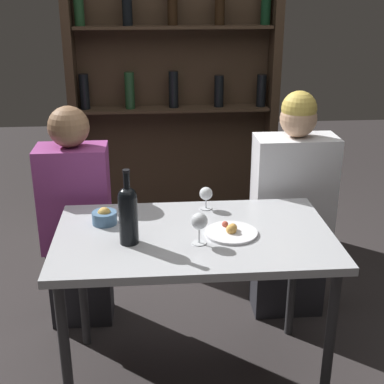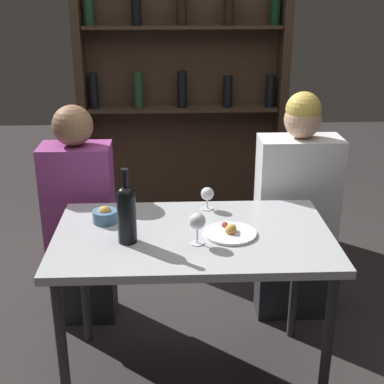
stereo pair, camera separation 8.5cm
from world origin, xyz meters
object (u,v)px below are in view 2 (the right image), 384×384
at_px(wine_glass_1, 197,222).
at_px(wine_bottle, 126,211).
at_px(seated_person_right, 295,214).
at_px(snack_bowl, 105,215).
at_px(food_plate_0, 230,232).
at_px(wine_glass_0, 207,195).
at_px(seated_person_left, 81,223).

bearing_deg(wine_glass_1, wine_bottle, 173.95).
bearing_deg(wine_glass_1, seated_person_right, 48.39).
bearing_deg(snack_bowl, food_plate_0, -15.44).
height_order(wine_glass_0, snack_bowl, wine_glass_0).
height_order(wine_bottle, seated_person_right, seated_person_right).
bearing_deg(snack_bowl, wine_glass_0, 15.80).
xyz_separation_m(food_plate_0, seated_person_left, (-0.74, 0.56, -0.20)).
bearing_deg(seated_person_left, seated_person_right, 0.00).
relative_size(wine_bottle, wine_glass_0, 2.95).
relative_size(wine_bottle, snack_bowl, 2.88).
bearing_deg(food_plate_0, wine_bottle, -173.61).
height_order(wine_bottle, wine_glass_0, wine_bottle).
relative_size(wine_glass_0, food_plate_0, 0.48).
relative_size(snack_bowl, seated_person_left, 0.09).
relative_size(wine_bottle, seated_person_left, 0.26).
distance_m(food_plate_0, snack_bowl, 0.58).
relative_size(wine_glass_0, snack_bowl, 0.98).
relative_size(snack_bowl, seated_person_right, 0.09).
xyz_separation_m(wine_bottle, snack_bowl, (-0.12, 0.20, -0.11)).
bearing_deg(seated_person_right, seated_person_left, 180.00).
height_order(seated_person_left, seated_person_right, seated_person_right).
height_order(food_plate_0, snack_bowl, snack_bowl).
relative_size(wine_glass_1, seated_person_left, 0.11).
bearing_deg(seated_person_left, wine_bottle, -63.50).
bearing_deg(snack_bowl, seated_person_left, 114.69).
height_order(snack_bowl, seated_person_right, seated_person_right).
relative_size(seated_person_left, seated_person_right, 0.96).
relative_size(wine_glass_1, snack_bowl, 1.23).
relative_size(food_plate_0, seated_person_left, 0.19).
bearing_deg(wine_glass_0, seated_person_right, 28.66).
bearing_deg(seated_person_right, snack_bowl, -157.29).
xyz_separation_m(wine_glass_0, wine_glass_1, (-0.07, -0.37, 0.02)).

